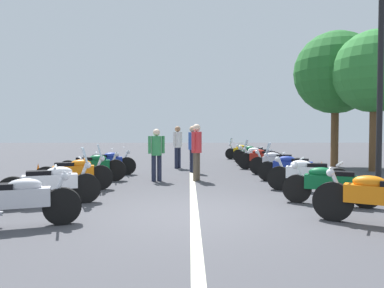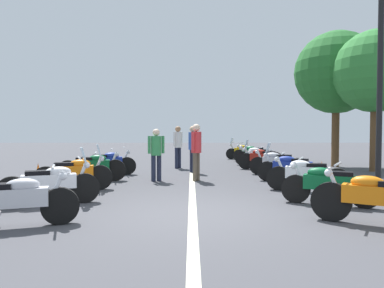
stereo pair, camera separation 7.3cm
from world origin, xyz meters
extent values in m
plane|color=#424247|center=(0.00, 0.00, 0.00)|extent=(80.00, 80.00, 0.00)
cube|color=beige|center=(3.34, 0.00, 0.00)|extent=(16.98, 0.16, 0.01)
cylinder|color=black|center=(-0.75, 2.23, 0.31)|extent=(0.33, 0.63, 0.62)
cube|color=silver|center=(-0.99, 2.93, 0.49)|extent=(0.63, 1.16, 0.30)
ellipsoid|color=silver|center=(-0.93, 2.76, 0.69)|extent=(0.41, 0.58, 0.22)
cylinder|color=silver|center=(-0.77, 2.28, 0.61)|extent=(0.16, 0.30, 0.58)
cylinder|color=silver|center=(-0.78, 2.32, 0.97)|extent=(0.60, 0.24, 0.04)
sphere|color=silver|center=(-0.73, 2.18, 0.81)|extent=(0.14, 0.14, 0.14)
cylinder|color=black|center=(1.05, 2.36, 0.32)|extent=(0.37, 0.65, 0.64)
cylinder|color=black|center=(0.52, 3.68, 0.32)|extent=(0.37, 0.65, 0.64)
cube|color=white|center=(0.79, 3.02, 0.50)|extent=(0.66, 1.11, 0.30)
ellipsoid|color=white|center=(0.85, 2.85, 0.70)|extent=(0.43, 0.58, 0.22)
cube|color=black|center=(0.70, 3.22, 0.68)|extent=(0.42, 0.54, 0.12)
cylinder|color=silver|center=(1.03, 2.41, 0.62)|extent=(0.17, 0.29, 0.58)
cylinder|color=silver|center=(1.01, 2.45, 0.98)|extent=(0.59, 0.27, 0.04)
sphere|color=silver|center=(1.07, 2.31, 0.82)|extent=(0.14, 0.14, 0.14)
cylinder|color=silver|center=(0.79, 3.48, 0.22)|extent=(0.28, 0.54, 0.08)
cube|color=silver|center=(1.04, 2.38, 1.05)|extent=(0.38, 0.25, 0.32)
cylinder|color=black|center=(2.77, 2.46, 0.33)|extent=(0.30, 0.67, 0.65)
cylinder|color=black|center=(2.44, 3.77, 0.33)|extent=(0.30, 0.67, 0.65)
cube|color=orange|center=(2.61, 3.12, 0.51)|extent=(0.52, 1.07, 0.30)
ellipsoid|color=orange|center=(2.65, 2.94, 0.71)|extent=(0.38, 0.57, 0.22)
cube|color=black|center=(2.56, 3.33, 0.69)|extent=(0.37, 0.53, 0.12)
cylinder|color=silver|center=(2.76, 2.52, 0.63)|extent=(0.14, 0.30, 0.58)
cylinder|color=silver|center=(2.75, 2.56, 0.99)|extent=(0.61, 0.19, 0.04)
sphere|color=silver|center=(2.79, 2.41, 0.83)|extent=(0.14, 0.14, 0.14)
cylinder|color=silver|center=(2.69, 3.56, 0.23)|extent=(0.21, 0.55, 0.08)
cube|color=silver|center=(2.77, 2.48, 1.06)|extent=(0.38, 0.21, 0.32)
cylinder|color=black|center=(4.44, 2.41, 0.33)|extent=(0.26, 0.68, 0.67)
cylinder|color=black|center=(4.17, 3.80, 0.33)|extent=(0.26, 0.68, 0.67)
cube|color=#0C592D|center=(4.30, 3.11, 0.51)|extent=(0.48, 1.11, 0.30)
ellipsoid|color=#0C592D|center=(4.34, 2.93, 0.71)|extent=(0.35, 0.56, 0.22)
cube|color=black|center=(4.26, 3.32, 0.69)|extent=(0.35, 0.52, 0.12)
cylinder|color=silver|center=(4.43, 2.47, 0.63)|extent=(0.12, 0.30, 0.58)
cylinder|color=silver|center=(4.42, 2.51, 0.99)|extent=(0.62, 0.16, 0.04)
sphere|color=silver|center=(4.45, 2.36, 0.83)|extent=(0.14, 0.14, 0.14)
cylinder|color=silver|center=(4.40, 3.56, 0.23)|extent=(0.18, 0.56, 0.08)
cylinder|color=black|center=(6.00, 2.32, 0.32)|extent=(0.30, 0.64, 0.63)
cylinder|color=black|center=(5.62, 3.71, 0.32)|extent=(0.30, 0.64, 0.63)
cube|color=navy|center=(5.81, 3.01, 0.50)|extent=(0.56, 1.13, 0.30)
ellipsoid|color=navy|center=(5.86, 2.84, 0.70)|extent=(0.39, 0.57, 0.22)
cube|color=black|center=(5.76, 3.23, 0.68)|extent=(0.38, 0.53, 0.12)
cylinder|color=silver|center=(5.99, 2.37, 0.62)|extent=(0.14, 0.30, 0.58)
cylinder|color=silver|center=(5.98, 2.41, 0.98)|extent=(0.61, 0.20, 0.04)
sphere|color=silver|center=(6.02, 2.27, 0.82)|extent=(0.14, 0.14, 0.14)
cylinder|color=silver|center=(5.87, 3.48, 0.22)|extent=(0.22, 0.55, 0.08)
cylinder|color=black|center=(-0.54, -2.41, 0.34)|extent=(0.47, 0.66, 0.68)
cube|color=orange|center=(-0.92, -3.05, 0.52)|extent=(0.82, 1.12, 0.30)
ellipsoid|color=orange|center=(-0.83, -2.90, 0.72)|extent=(0.49, 0.58, 0.22)
cylinder|color=silver|center=(-0.57, -2.46, 0.64)|extent=(0.21, 0.28, 0.58)
cylinder|color=silver|center=(-0.59, -2.50, 1.00)|extent=(0.55, 0.35, 0.04)
sphere|color=silver|center=(-0.51, -2.37, 0.84)|extent=(0.14, 0.14, 0.14)
cylinder|color=black|center=(1.04, -2.26, 0.31)|extent=(0.38, 0.62, 0.61)
cylinder|color=black|center=(0.47, -3.49, 0.31)|extent=(0.38, 0.62, 0.61)
cube|color=#0C592D|center=(0.76, -2.88, 0.49)|extent=(0.68, 1.05, 0.30)
ellipsoid|color=#0C592D|center=(0.83, -2.71, 0.69)|extent=(0.45, 0.58, 0.22)
cube|color=black|center=(0.66, -3.08, 0.67)|extent=(0.44, 0.54, 0.12)
cylinder|color=silver|center=(1.01, -2.31, 0.61)|extent=(0.18, 0.29, 0.58)
cylinder|color=silver|center=(1.00, -2.35, 0.97)|extent=(0.58, 0.29, 0.04)
sphere|color=silver|center=(1.06, -2.21, 0.81)|extent=(0.14, 0.14, 0.14)
cylinder|color=silver|center=(0.42, -3.17, 0.21)|extent=(0.30, 0.53, 0.08)
cylinder|color=black|center=(2.69, -2.29, 0.32)|extent=(0.35, 0.64, 0.63)
cylinder|color=black|center=(2.19, -3.64, 0.32)|extent=(0.35, 0.64, 0.63)
cube|color=white|center=(2.44, -2.96, 0.50)|extent=(0.64, 1.12, 0.30)
ellipsoid|color=white|center=(2.50, -2.80, 0.70)|extent=(0.42, 0.58, 0.22)
cube|color=black|center=(2.36, -3.17, 0.68)|extent=(0.41, 0.54, 0.12)
cylinder|color=silver|center=(2.66, -2.35, 0.62)|extent=(0.17, 0.30, 0.58)
cylinder|color=silver|center=(2.65, -2.38, 0.98)|extent=(0.60, 0.25, 0.04)
sphere|color=silver|center=(2.70, -2.24, 0.82)|extent=(0.14, 0.14, 0.14)
cylinder|color=silver|center=(2.12, -3.31, 0.22)|extent=(0.27, 0.54, 0.08)
cylinder|color=black|center=(4.41, -2.35, 0.31)|extent=(0.36, 0.62, 0.61)
cylinder|color=black|center=(3.85, -3.76, 0.31)|extent=(0.36, 0.62, 0.61)
cube|color=navy|center=(4.13, -3.06, 0.49)|extent=(0.68, 1.18, 0.30)
ellipsoid|color=navy|center=(4.20, -2.89, 0.69)|extent=(0.43, 0.58, 0.22)
cube|color=black|center=(4.05, -3.26, 0.67)|extent=(0.42, 0.54, 0.12)
cylinder|color=silver|center=(4.39, -2.41, 0.61)|extent=(0.17, 0.30, 0.58)
cylinder|color=silver|center=(4.38, -2.45, 0.97)|extent=(0.59, 0.27, 0.04)
sphere|color=silver|center=(4.43, -2.31, 0.81)|extent=(0.14, 0.14, 0.14)
cylinder|color=silver|center=(3.80, -3.42, 0.22)|extent=(0.28, 0.54, 0.08)
cube|color=silver|center=(4.41, -2.37, 1.04)|extent=(0.38, 0.25, 0.32)
cylinder|color=black|center=(6.05, -2.38, 0.32)|extent=(0.37, 0.64, 0.64)
cylinder|color=black|center=(5.53, -3.64, 0.32)|extent=(0.37, 0.64, 0.64)
cube|color=silver|center=(5.79, -3.01, 0.50)|extent=(0.65, 1.06, 0.30)
ellipsoid|color=silver|center=(5.86, -2.85, 0.70)|extent=(0.44, 0.58, 0.22)
cube|color=black|center=(5.71, -3.22, 0.68)|extent=(0.42, 0.54, 0.12)
cylinder|color=silver|center=(6.02, -2.44, 0.62)|extent=(0.17, 0.29, 0.58)
cylinder|color=silver|center=(6.01, -2.47, 0.98)|extent=(0.59, 0.27, 0.04)
sphere|color=silver|center=(6.07, -2.34, 0.82)|extent=(0.14, 0.14, 0.14)
cylinder|color=silver|center=(5.47, -3.32, 0.22)|extent=(0.28, 0.54, 0.08)
cylinder|color=black|center=(7.81, -2.21, 0.33)|extent=(0.34, 0.67, 0.66)
cylinder|color=black|center=(7.38, -3.54, 0.33)|extent=(0.34, 0.67, 0.66)
cube|color=maroon|center=(7.59, -2.87, 0.51)|extent=(0.59, 1.09, 0.30)
ellipsoid|color=maroon|center=(7.65, -2.70, 0.71)|extent=(0.41, 0.57, 0.22)
cube|color=black|center=(7.52, -3.08, 0.69)|extent=(0.40, 0.54, 0.12)
cylinder|color=silver|center=(7.79, -2.27, 0.63)|extent=(0.16, 0.30, 0.58)
cylinder|color=silver|center=(7.78, -2.31, 0.99)|extent=(0.60, 0.23, 0.04)
sphere|color=silver|center=(7.82, -2.16, 0.83)|extent=(0.14, 0.14, 0.14)
cylinder|color=silver|center=(7.29, -3.22, 0.23)|extent=(0.25, 0.55, 0.08)
cube|color=silver|center=(7.80, -2.23, 1.06)|extent=(0.38, 0.23, 0.32)
cylinder|color=black|center=(9.53, -2.29, 0.32)|extent=(0.36, 0.65, 0.64)
cylinder|color=black|center=(8.99, -3.67, 0.32)|extent=(0.36, 0.65, 0.64)
cube|color=white|center=(9.26, -2.98, 0.50)|extent=(0.67, 1.15, 0.30)
ellipsoid|color=white|center=(9.33, -2.82, 0.70)|extent=(0.43, 0.58, 0.22)
cube|color=black|center=(9.18, -3.19, 0.68)|extent=(0.42, 0.54, 0.12)
cylinder|color=silver|center=(9.51, -2.35, 0.62)|extent=(0.17, 0.30, 0.58)
cylinder|color=silver|center=(9.50, -2.39, 0.98)|extent=(0.59, 0.26, 0.04)
sphere|color=silver|center=(9.55, -2.25, 0.82)|extent=(0.14, 0.14, 0.14)
cylinder|color=silver|center=(8.93, -3.33, 0.22)|extent=(0.27, 0.54, 0.08)
cylinder|color=black|center=(11.45, -2.41, 0.31)|extent=(0.42, 0.61, 0.62)
cylinder|color=black|center=(10.71, -3.77, 0.31)|extent=(0.42, 0.61, 0.62)
cube|color=#0C592D|center=(11.08, -3.09, 0.49)|extent=(0.81, 1.16, 0.30)
ellipsoid|color=#0C592D|center=(11.17, -2.93, 0.69)|extent=(0.48, 0.58, 0.22)
cube|color=black|center=(10.98, -3.28, 0.67)|extent=(0.46, 0.55, 0.12)
cylinder|color=silver|center=(11.42, -2.47, 0.61)|extent=(0.20, 0.29, 0.58)
cylinder|color=silver|center=(11.40, -2.50, 0.97)|extent=(0.56, 0.33, 0.04)
sphere|color=silver|center=(11.48, -2.37, 0.81)|extent=(0.14, 0.14, 0.14)
cylinder|color=silver|center=(10.70, -3.41, 0.22)|extent=(0.33, 0.52, 0.08)
cylinder|color=black|center=(12.91, -2.19, 0.30)|extent=(0.33, 0.62, 0.60)
cylinder|color=black|center=(12.44, -3.59, 0.30)|extent=(0.33, 0.62, 0.60)
cube|color=#EAB214|center=(12.67, -2.89, 0.48)|extent=(0.62, 1.15, 0.30)
ellipsoid|color=#EAB214|center=(12.73, -2.72, 0.68)|extent=(0.41, 0.58, 0.22)
cube|color=black|center=(12.60, -3.10, 0.66)|extent=(0.40, 0.54, 0.12)
cylinder|color=silver|center=(12.89, -2.25, 0.60)|extent=(0.16, 0.30, 0.58)
cylinder|color=silver|center=(12.88, -2.28, 0.96)|extent=(0.60, 0.24, 0.04)
sphere|color=silver|center=(12.92, -2.14, 0.80)|extent=(0.14, 0.14, 0.14)
cylinder|color=silver|center=(12.36, -3.25, 0.21)|extent=(0.25, 0.55, 0.08)
cube|color=silver|center=(12.90, -2.21, 1.03)|extent=(0.38, 0.23, 0.32)
cylinder|color=black|center=(2.22, -4.67, 2.48)|extent=(0.14, 0.14, 4.95)
cube|color=orange|center=(3.83, 4.56, 0.01)|extent=(0.36, 0.36, 0.03)
cone|color=orange|center=(3.83, 4.56, 0.32)|extent=(0.26, 0.26, 0.60)
cylinder|color=white|center=(3.83, 4.56, 0.34)|extent=(0.19, 0.19, 0.07)
cube|color=orange|center=(4.54, -4.10, 0.01)|extent=(0.36, 0.36, 0.03)
cone|color=orange|center=(4.54, -4.10, 0.32)|extent=(0.26, 0.26, 0.60)
cylinder|color=white|center=(4.54, -4.10, 0.34)|extent=(0.19, 0.19, 0.07)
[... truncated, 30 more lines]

